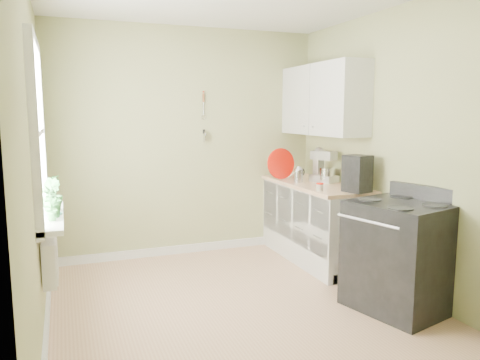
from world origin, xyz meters
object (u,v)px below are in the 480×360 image
object	(u,v)px
stand_mixer	(323,167)
coffee_maker	(357,175)
stove	(399,255)
kettle	(298,174)

from	to	relation	value
stand_mixer	coffee_maker	bearing A→B (deg)	-94.21
stand_mixer	coffee_maker	size ratio (longest dim) A/B	1.06
coffee_maker	stove	bearing A→B (deg)	-96.37
stand_mixer	kettle	world-z (taller)	stand_mixer
kettle	coffee_maker	bearing A→B (deg)	-73.79
kettle	stove	bearing A→B (deg)	-84.66
stove	coffee_maker	xyz separation A→B (m)	(0.09, 0.78, 0.61)
coffee_maker	kettle	bearing A→B (deg)	106.21
stove	coffee_maker	bearing A→B (deg)	83.63
stove	coffee_maker	distance (m)	0.99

